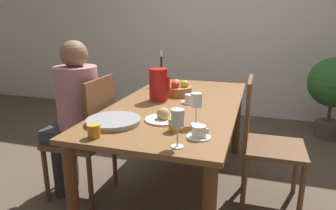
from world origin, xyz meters
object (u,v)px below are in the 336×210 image
Objects in this scene: chair_person_side at (88,135)px; jam_jar_red at (174,124)px; candlestick_tall at (161,72)px; serving_tray at (114,121)px; jam_jar_amber at (94,130)px; person_seated at (75,107)px; wine_glass_water at (196,102)px; potted_plant at (333,86)px; chair_opposite at (264,140)px; teacup_across at (190,99)px; red_pitcher at (158,85)px; fruit_bowl at (179,89)px; wine_glass_juice at (178,120)px; teacup_near_person at (199,133)px; bread_plate at (163,117)px.

chair_person_side is 0.87m from jam_jar_red.
candlestick_tall is (-0.45, 1.14, 0.08)m from jam_jar_red.
serving_tray is 0.23m from jam_jar_amber.
person_seated is 6.27× the size of wine_glass_water.
jam_jar_red is at bearing -68.38° from candlestick_tall.
candlestick_tall is 1.98m from potted_plant.
teacup_across is (-0.54, -0.03, 0.26)m from chair_opposite.
red_pitcher is 1.15× the size of fruit_bowl.
potted_plant reaches higher than wine_glass_juice.
wine_glass_juice is 1.48× the size of teacup_across.
person_seated is at bearing 159.29° from jam_jar_red.
red_pitcher is at bearing -133.94° from potted_plant.
jam_jar_amber reaches higher than serving_tray.
person_seated is at bearing -161.32° from teacup_across.
teacup_near_person is at bearing -26.89° from chair_opposite.
chair_opposite is 4.12× the size of bread_plate.
wine_glass_juice is 1.04m from fruit_bowl.
serving_tray is at bearing -123.01° from person_seated.
fruit_bowl is (-0.28, 0.66, -0.09)m from wine_glass_water.
person_seated is 5.27× the size of bread_plate.
red_pitcher is 1.28× the size of wine_glass_juice.
jam_jar_red is (0.05, -0.59, 0.01)m from teacup_across.
jam_jar_red is (0.76, -0.33, 0.27)m from chair_person_side.
wine_glass_water is 2.66× the size of jam_jar_red.
teacup_near_person is at bearing -55.84° from red_pitcher.
chair_opposite is at bearing 35.05° from serving_tray.
chair_person_side is 3.84× the size of red_pitcher.
serving_tray is (-0.08, -0.58, -0.11)m from red_pitcher.
bread_plate is 3.16× the size of jam_jar_amber.
wine_glass_juice is at bearing -119.68° from person_seated.
wine_glass_juice is (0.83, -0.53, 0.37)m from chair_person_side.
red_pitcher is at bearing 124.16° from teacup_near_person.
chair_person_side is 13.02× the size of jam_jar_red.
teacup_across is 0.14× the size of potted_plant.
wine_glass_water is (-0.40, -0.48, 0.37)m from chair_opposite.
jam_jar_red is at bearing -53.51° from bread_plate.
teacup_across is 0.69m from candlestick_tall.
teacup_across reaches higher than serving_tray.
jam_jar_amber is at bearing -163.26° from teacup_near_person.
red_pitcher reaches higher than fruit_bowl.
fruit_bowl is at bearing 111.66° from teacup_near_person.
chair_person_side is at bearing -86.80° from person_seated.
teacup_near_person is 2.48m from potted_plant.
wine_glass_juice is at bearing -115.82° from potted_plant.
chair_opposite reaches higher than serving_tray.
jam_jar_red is at bearing -85.16° from teacup_across.
bread_plate is (-0.18, 0.36, -0.12)m from wine_glass_juice.
red_pitcher reaches higher than chair_opposite.
chair_person_side is 7.24× the size of teacup_across.
person_seated is 3.76× the size of candlestick_tall.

